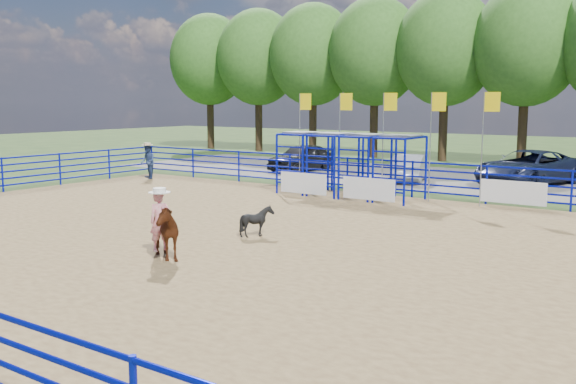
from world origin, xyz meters
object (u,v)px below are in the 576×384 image
Objects in this scene: car_c at (528,168)px; car_a at (302,157)px; horse_and_rider at (160,224)px; spectator_cowboy at (148,161)px; car_b at (410,167)px; calf at (257,221)px.

car_a is at bearing -158.91° from car_c.
spectator_cowboy is at bearing 138.07° from horse_and_rider.
car_c is at bearing 27.43° from spectator_cowboy.
car_c is (11.97, 0.90, 0.05)m from car_a.
horse_and_rider reaches higher than car_c.
horse_and_rider reaches higher than car_b.
car_a is (-8.27, 18.76, -0.12)m from horse_and_rider.
calf is 17.66m from car_a.
calf is 16.61m from car_c.
calf is 0.51× the size of spectator_cowboy.
horse_and_rider is 20.51m from car_a.
car_c reaches higher than calf.
calf is (0.40, 3.38, -0.41)m from horse_and_rider.
horse_and_rider is 1.41× the size of spectator_cowboy.
spectator_cowboy is at bearing 15.41° from car_b.
horse_and_rider is at bearing -83.87° from car_c.
car_a is at bearing 113.78° from horse_and_rider.
car_c is at bearing -23.73° from calf.
horse_and_rider is 0.43× the size of car_c.
spectator_cowboy is at bearing -135.77° from car_c.
car_b is (-1.40, 18.00, -0.21)m from horse_and_rider.
car_b is at bearing -145.12° from car_c.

